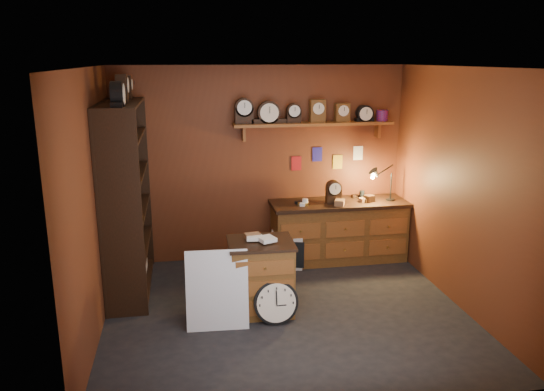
{
  "coord_description": "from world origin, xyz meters",
  "views": [
    {
      "loc": [
        -1.1,
        -5.36,
        2.79
      ],
      "look_at": [
        -0.1,
        0.35,
        1.28
      ],
      "focal_mm": 35.0,
      "sensor_mm": 36.0,
      "label": 1
    }
  ],
  "objects_px": {
    "shelving_unit": "(123,191)",
    "workbench": "(339,227)",
    "big_round_clock": "(276,302)",
    "low_cabinet": "(261,274)"
  },
  "relations": [
    {
      "from": "shelving_unit",
      "to": "low_cabinet",
      "type": "height_order",
      "value": "shelving_unit"
    },
    {
      "from": "workbench",
      "to": "low_cabinet",
      "type": "relative_size",
      "value": 2.08
    },
    {
      "from": "workbench",
      "to": "big_round_clock",
      "type": "height_order",
      "value": "workbench"
    },
    {
      "from": "shelving_unit",
      "to": "big_round_clock",
      "type": "height_order",
      "value": "shelving_unit"
    },
    {
      "from": "shelving_unit",
      "to": "low_cabinet",
      "type": "bearing_deg",
      "value": -30.25
    },
    {
      "from": "shelving_unit",
      "to": "workbench",
      "type": "relative_size",
      "value": 1.35
    },
    {
      "from": "shelving_unit",
      "to": "big_round_clock",
      "type": "bearing_deg",
      "value": -36.27
    },
    {
      "from": "low_cabinet",
      "to": "workbench",
      "type": "bearing_deg",
      "value": 47.71
    },
    {
      "from": "shelving_unit",
      "to": "low_cabinet",
      "type": "relative_size",
      "value": 2.81
    },
    {
      "from": "big_round_clock",
      "to": "shelving_unit",
      "type": "bearing_deg",
      "value": 143.73
    }
  ]
}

